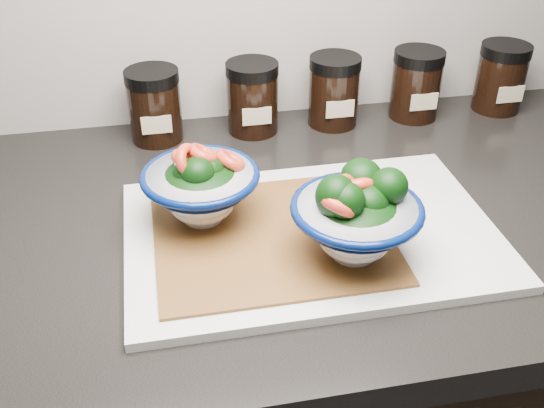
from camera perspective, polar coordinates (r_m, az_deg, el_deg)
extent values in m
cube|color=black|center=(0.88, 11.05, -0.70)|extent=(3.50, 0.60, 0.04)
cube|color=silver|center=(0.78, 3.52, -2.69)|extent=(0.45, 0.30, 0.01)
cube|color=brown|center=(0.76, 0.00, -2.87)|extent=(0.28, 0.24, 0.00)
cylinder|color=white|center=(0.79, -6.22, -0.88)|extent=(0.05, 0.05, 0.01)
ellipsoid|color=white|center=(0.79, -6.29, 0.06)|extent=(0.08, 0.08, 0.04)
torus|color=#04154B|center=(0.76, -6.47, 2.55)|extent=(0.14, 0.14, 0.01)
torus|color=#04154B|center=(0.77, -6.40, 1.62)|extent=(0.12, 0.12, 0.00)
ellipsoid|color=black|center=(0.77, -6.42, 1.88)|extent=(0.11, 0.11, 0.05)
ellipsoid|color=black|center=(0.75, -6.71, 2.85)|extent=(0.04, 0.04, 0.04)
cylinder|color=#477233|center=(0.76, -6.64, 1.93)|extent=(0.01, 0.02, 0.03)
ellipsoid|color=black|center=(0.76, -7.69, 2.66)|extent=(0.03, 0.03, 0.03)
cylinder|color=#477233|center=(0.76, -7.62, 1.91)|extent=(0.01, 0.01, 0.02)
ellipsoid|color=black|center=(0.76, -5.71, 2.90)|extent=(0.04, 0.04, 0.04)
cylinder|color=#477233|center=(0.77, -5.65, 2.00)|extent=(0.02, 0.01, 0.03)
torus|color=#ED3E2C|center=(0.77, -3.77, 3.92)|extent=(0.06, 0.06, 0.04)
torus|color=#ED3E2C|center=(0.77, -7.63, 3.92)|extent=(0.06, 0.06, 0.03)
torus|color=#ED3E2C|center=(0.76, -5.76, 2.73)|extent=(0.05, 0.06, 0.05)
torus|color=#ED3E2C|center=(0.76, -6.27, 4.49)|extent=(0.05, 0.05, 0.04)
torus|color=#ED3E2C|center=(0.75, -7.59, 3.95)|extent=(0.05, 0.05, 0.06)
cylinder|color=#CCBC8E|center=(0.76, -7.95, 3.54)|extent=(0.02, 0.02, 0.02)
cylinder|color=#CCBC8E|center=(0.75, -6.47, 2.52)|extent=(0.02, 0.02, 0.01)
cylinder|color=white|center=(0.74, 7.32, -4.08)|extent=(0.05, 0.05, 0.01)
ellipsoid|color=white|center=(0.73, 7.41, -3.07)|extent=(0.08, 0.08, 0.04)
torus|color=#04154B|center=(0.70, 7.64, -0.40)|extent=(0.15, 0.15, 0.01)
torus|color=#04154B|center=(0.71, 7.55, -1.40)|extent=(0.12, 0.12, 0.00)
ellipsoid|color=black|center=(0.71, 7.58, -1.12)|extent=(0.11, 0.11, 0.05)
ellipsoid|color=black|center=(0.71, 10.44, 1.59)|extent=(0.04, 0.04, 0.04)
cylinder|color=#477233|center=(0.72, 10.32, 0.57)|extent=(0.02, 0.02, 0.03)
ellipsoid|color=black|center=(0.70, 8.70, 0.10)|extent=(0.04, 0.04, 0.04)
cylinder|color=#477233|center=(0.71, 8.60, -0.95)|extent=(0.01, 0.01, 0.03)
ellipsoid|color=black|center=(0.72, 8.01, 2.50)|extent=(0.05, 0.05, 0.04)
cylinder|color=#477233|center=(0.73, 7.91, 1.40)|extent=(0.01, 0.01, 0.03)
ellipsoid|color=black|center=(0.68, 5.76, 0.67)|extent=(0.05, 0.05, 0.05)
cylinder|color=#477233|center=(0.69, 5.68, -0.43)|extent=(0.01, 0.01, 0.03)
ellipsoid|color=black|center=(0.68, 6.69, 0.27)|extent=(0.04, 0.04, 0.04)
cylinder|color=#477233|center=(0.69, 6.62, -0.72)|extent=(0.01, 0.02, 0.03)
torus|color=#ED3E2C|center=(0.69, 6.85, 1.12)|extent=(0.05, 0.05, 0.05)
torus|color=#ED3E2C|center=(0.71, 7.48, 1.37)|extent=(0.06, 0.05, 0.06)
torus|color=#ED3E2C|center=(0.67, 5.89, -0.12)|extent=(0.06, 0.06, 0.04)
cylinder|color=#CCBC8E|center=(0.70, 9.13, 0.23)|extent=(0.02, 0.02, 0.01)
cylinder|color=#CCBC8E|center=(0.71, 6.30, 0.83)|extent=(0.02, 0.02, 0.01)
cylinder|color=black|center=(1.00, -10.43, 8.21)|extent=(0.08, 0.08, 0.09)
cylinder|color=black|center=(0.98, -10.77, 11.19)|extent=(0.08, 0.08, 0.02)
cube|color=#C6B793|center=(0.97, -10.31, 6.99)|extent=(0.05, 0.00, 0.03)
cylinder|color=black|center=(1.01, -1.75, 9.05)|extent=(0.08, 0.08, 0.09)
cylinder|color=black|center=(0.99, -1.81, 12.02)|extent=(0.08, 0.08, 0.02)
cube|color=#C6B793|center=(0.98, -1.36, 7.87)|extent=(0.04, 0.00, 0.03)
cylinder|color=black|center=(1.04, 5.54, 9.60)|extent=(0.08, 0.08, 0.09)
cylinder|color=black|center=(1.02, 5.71, 12.50)|extent=(0.08, 0.08, 0.02)
cube|color=#C6B793|center=(1.01, 6.13, 8.45)|extent=(0.04, 0.00, 0.03)
cylinder|color=black|center=(1.09, 12.72, 9.99)|extent=(0.08, 0.08, 0.09)
cylinder|color=black|center=(1.07, 13.10, 12.76)|extent=(0.08, 0.08, 0.02)
cube|color=#C6B793|center=(1.06, 13.48, 8.89)|extent=(0.04, 0.00, 0.03)
cylinder|color=black|center=(1.15, 19.74, 10.22)|extent=(0.08, 0.08, 0.09)
cylinder|color=black|center=(1.13, 20.29, 12.82)|extent=(0.08, 0.08, 0.02)
cube|color=#C6B793|center=(1.12, 20.61, 9.18)|extent=(0.05, 0.00, 0.03)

